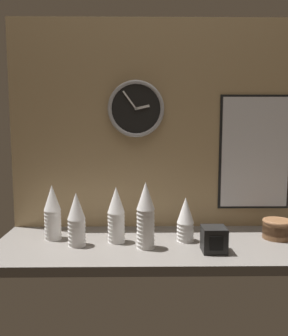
# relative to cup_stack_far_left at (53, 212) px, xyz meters

# --- Properties ---
(ground_plane) EXTENTS (1.60, 0.56, 0.04)m
(ground_plane) POSITION_rel_cup_stack_far_left_xyz_m (0.55, -0.05, -0.15)
(ground_plane) COLOR slate
(wall_tiled_back) EXTENTS (1.60, 0.03, 1.05)m
(wall_tiled_back) POSITION_rel_cup_stack_far_left_xyz_m (0.55, 0.21, 0.40)
(wall_tiled_back) COLOR tan
(wall_tiled_back) RESTS_ON ground_plane
(cup_stack_far_left) EXTENTS (0.08, 0.08, 0.25)m
(cup_stack_far_left) POSITION_rel_cup_stack_far_left_xyz_m (0.00, 0.00, 0.00)
(cup_stack_far_left) COLOR white
(cup_stack_far_left) RESTS_ON ground_plane
(cup_stack_center_left) EXTENTS (0.08, 0.08, 0.25)m
(cup_stack_center_left) POSITION_rel_cup_stack_far_left_xyz_m (0.30, -0.05, 0.00)
(cup_stack_center_left) COLOR white
(cup_stack_center_left) RESTS_ON ground_plane
(cup_stack_center_right) EXTENTS (0.08, 0.08, 0.20)m
(cup_stack_center_right) POSITION_rel_cup_stack_far_left_xyz_m (0.61, -0.04, -0.03)
(cup_stack_center_right) COLOR white
(cup_stack_center_right) RESTS_ON ground_plane
(cup_stack_left) EXTENTS (0.08, 0.08, 0.24)m
(cup_stack_left) POSITION_rel_cup_stack_far_left_xyz_m (0.13, -0.09, -0.01)
(cup_stack_left) COLOR white
(cup_stack_left) RESTS_ON ground_plane
(cup_stack_center) EXTENTS (0.08, 0.08, 0.29)m
(cup_stack_center) POSITION_rel_cup_stack_far_left_xyz_m (0.43, -0.13, 0.02)
(cup_stack_center) COLOR white
(cup_stack_center) RESTS_ON ground_plane
(bowl_stack_far_right) EXTENTS (0.14, 0.14, 0.09)m
(bowl_stack_far_right) POSITION_rel_cup_stack_far_left_xyz_m (1.04, -0.01, -0.08)
(bowl_stack_far_right) COLOR brown
(bowl_stack_far_right) RESTS_ON ground_plane
(wall_clock) EXTENTS (0.28, 0.03, 0.28)m
(wall_clock) POSITION_rel_cup_stack_far_left_xyz_m (0.39, 0.18, 0.48)
(wall_clock) COLOR black
(menu_board) EXTENTS (0.37, 0.01, 0.58)m
(menu_board) POSITION_rel_cup_stack_far_left_xyz_m (0.99, 0.19, 0.26)
(menu_board) COLOR black
(napkin_dispenser) EXTENTS (0.10, 0.10, 0.10)m
(napkin_dispenser) POSITION_rel_cup_stack_far_left_xyz_m (0.71, -0.18, -0.07)
(napkin_dispenser) COLOR black
(napkin_dispenser) RESTS_ON ground_plane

